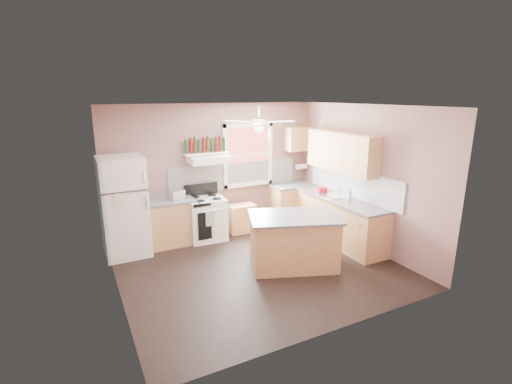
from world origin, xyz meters
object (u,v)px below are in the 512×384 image
stove (207,219)px  island (293,242)px  refrigerator (124,207)px  toaster (177,195)px  cart (242,219)px

stove → island: same height
refrigerator → island: (2.48, -1.78, -0.48)m
stove → toaster: bearing=-179.8°
toaster → cart: 1.55m
island → toaster: bearing=149.3°
refrigerator → toaster: size_ratio=6.52×
refrigerator → cart: refrigerator is taller
toaster → island: size_ratio=0.20×
toaster → stove: 0.80m
cart → island: size_ratio=0.40×
toaster → island: bearing=-70.9°
cart → toaster: bearing=-175.4°
toaster → island: (1.49, -1.86, -0.56)m
stove → island: size_ratio=0.61×
toaster → cart: toaster is taller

